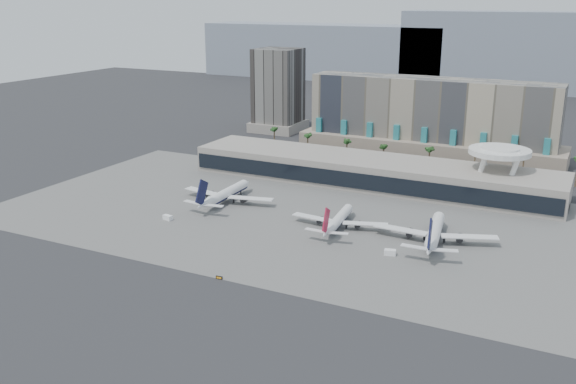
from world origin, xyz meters
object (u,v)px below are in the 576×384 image
at_px(airliner_left, 226,194).
at_px(airliner_right, 435,232).
at_px(service_vehicle_a, 168,218).
at_px(service_vehicle_b, 390,252).
at_px(airliner_centre, 338,220).
at_px(taxiway_sign, 219,278).

xyz_separation_m(airliner_left, airliner_right, (90.12, -6.03, 0.16)).
bearing_deg(service_vehicle_a, service_vehicle_b, 14.14).
relative_size(airliner_centre, taxiway_sign, 17.34).
relative_size(airliner_centre, service_vehicle_b, 10.05).
xyz_separation_m(airliner_right, service_vehicle_a, (-98.68, -22.79, -2.99)).
height_order(airliner_left, airliner_centre, airliner_left).
height_order(service_vehicle_a, taxiway_sign, service_vehicle_a).
height_order(service_vehicle_b, taxiway_sign, service_vehicle_b).
height_order(airliner_centre, taxiway_sign, airliner_centre).
distance_m(airliner_left, service_vehicle_b, 83.48).
bearing_deg(airliner_right, service_vehicle_b, -128.26).
bearing_deg(service_vehicle_b, taxiway_sign, -147.33).
bearing_deg(airliner_left, airliner_centre, -9.56).
bearing_deg(airliner_right, service_vehicle_a, -175.74).
relative_size(airliner_left, service_vehicle_b, 11.36).
relative_size(airliner_left, service_vehicle_a, 11.26).
bearing_deg(airliner_right, taxiway_sign, -139.29).
relative_size(airliner_left, airliner_right, 0.96).
height_order(airliner_left, service_vehicle_b, airliner_left).
xyz_separation_m(airliner_centre, service_vehicle_b, (25.58, -16.54, -2.37)).
bearing_deg(airliner_left, service_vehicle_a, -108.10).
bearing_deg(service_vehicle_a, airliner_right, 24.13).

